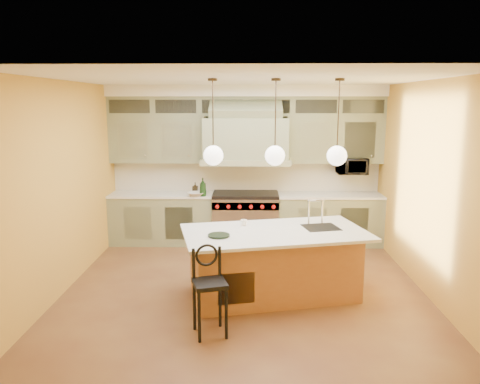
{
  "coord_description": "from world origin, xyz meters",
  "views": [
    {
      "loc": [
        0.07,
        -6.29,
        2.6
      ],
      "look_at": [
        -0.07,
        0.7,
        1.25
      ],
      "focal_mm": 35.0,
      "sensor_mm": 36.0,
      "label": 1
    }
  ],
  "objects_px": {
    "counter_stool": "(209,285)",
    "range": "(246,218)",
    "kitchen_island": "(274,262)",
    "microwave": "(352,166)"
  },
  "relations": [
    {
      "from": "counter_stool",
      "to": "range",
      "type": "bearing_deg",
      "value": 67.12
    },
    {
      "from": "kitchen_island",
      "to": "microwave",
      "type": "xyz_separation_m",
      "value": [
        1.54,
        2.5,
        0.98
      ]
    },
    {
      "from": "microwave",
      "to": "range",
      "type": "bearing_deg",
      "value": -176.88
    },
    {
      "from": "range",
      "to": "kitchen_island",
      "type": "xyz_separation_m",
      "value": [
        0.41,
        -2.39,
        -0.01
      ]
    },
    {
      "from": "counter_stool",
      "to": "microwave",
      "type": "relative_size",
      "value": 1.89
    },
    {
      "from": "range",
      "to": "counter_stool",
      "type": "bearing_deg",
      "value": -96.17
    },
    {
      "from": "range",
      "to": "kitchen_island",
      "type": "height_order",
      "value": "kitchen_island"
    },
    {
      "from": "range",
      "to": "microwave",
      "type": "relative_size",
      "value": 2.21
    },
    {
      "from": "range",
      "to": "microwave",
      "type": "distance_m",
      "value": 2.18
    },
    {
      "from": "range",
      "to": "microwave",
      "type": "height_order",
      "value": "microwave"
    }
  ]
}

